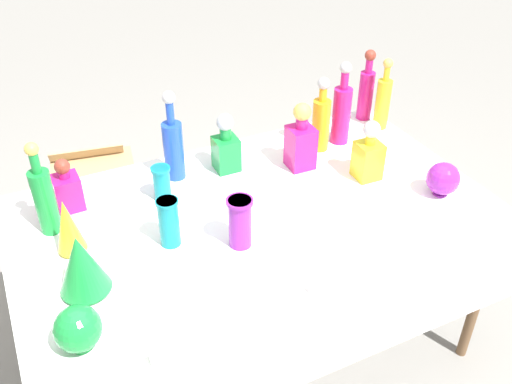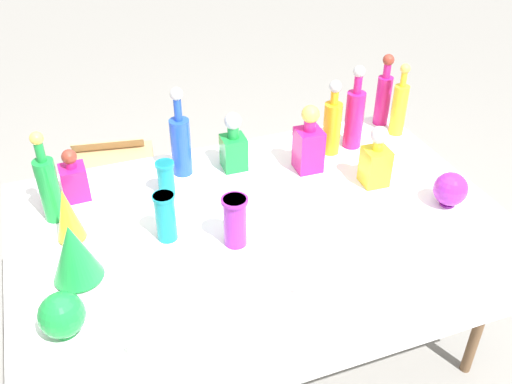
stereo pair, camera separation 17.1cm
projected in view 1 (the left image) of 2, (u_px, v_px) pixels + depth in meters
The scene contains 22 objects.
ground_plane at pixel (256, 344), 2.64m from camera, with size 40.00×40.00×0.00m, color gray.
display_table at pixel (260, 230), 2.21m from camera, with size 1.84×1.11×0.76m.
tall_bottle_0 at pixel (321, 120), 2.52m from camera, with size 0.08×0.08×0.35m.
tall_bottle_1 at pixel (173, 145), 2.33m from camera, with size 0.08×0.08×0.39m.
tall_bottle_2 at pixel (383, 100), 2.69m from camera, with size 0.07×0.07×0.35m.
tall_bottle_3 at pixel (342, 111), 2.57m from camera, with size 0.08×0.08×0.39m.
tall_bottle_4 at pixel (366, 90), 2.76m from camera, with size 0.07×0.07×0.35m.
tall_bottle_5 at pixel (44, 197), 2.03m from camera, with size 0.08×0.08×0.37m.
square_decanter_0 at pixel (369, 154), 2.35m from camera, with size 0.11×0.11×0.26m.
square_decanter_1 at pixel (226, 147), 2.40m from camera, with size 0.10×0.10×0.26m.
square_decanter_2 at pixel (301, 141), 2.41m from camera, with size 0.11×0.11×0.30m.
square_decanter_3 at pixel (67, 189), 2.18m from camera, with size 0.10×0.10×0.22m.
slender_vase_0 at pixel (169, 221), 2.00m from camera, with size 0.08×0.08×0.19m.
slender_vase_1 at pixel (162, 182), 2.24m from camera, with size 0.08×0.08×0.15m.
slender_vase_2 at pixel (240, 221), 1.99m from camera, with size 0.10×0.10×0.19m.
fluted_vase_0 at pixel (81, 264), 1.79m from camera, with size 0.17×0.17×0.22m.
fluted_vase_1 at pixel (68, 226), 1.96m from camera, with size 0.10×0.10×0.22m.
round_bowl_0 at pixel (443, 179), 2.27m from camera, with size 0.13×0.13×0.14m.
round_bowl_1 at pixel (78, 329), 1.63m from camera, with size 0.14×0.14×0.15m.
price_tag_left at pixel (159, 356), 1.61m from camera, with size 0.06×0.01×0.05m, color white.
price_tag_center at pixel (316, 287), 1.84m from camera, with size 0.05×0.01×0.04m, color white.
cardboard_box_behind_left at pixel (98, 197), 3.27m from camera, with size 0.52×0.49×0.46m.
Camera 1 is at (-0.77, -1.58, 2.09)m, focal length 40.00 mm.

